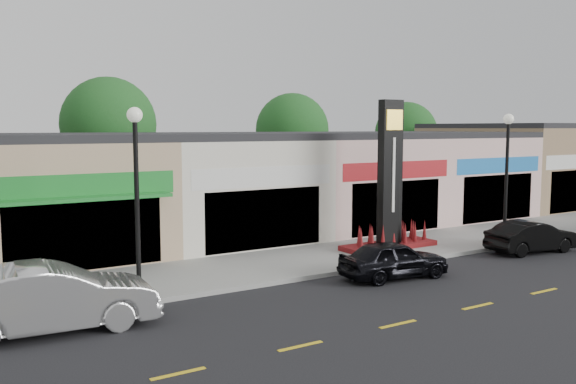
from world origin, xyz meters
The scene contains 17 objects.
ground centered at (0.00, 0.00, 0.00)m, with size 120.00×120.00×0.00m, color black.
sidewalk centered at (0.00, 4.35, 0.07)m, with size 52.00×4.30×0.15m, color gray.
curb centered at (0.00, 2.10, 0.07)m, with size 52.00×0.20×0.15m, color gray.
shop_beige centered at (-8.50, 11.46, 2.40)m, with size 7.00×10.85×4.80m.
shop_cream centered at (-1.50, 11.47, 2.40)m, with size 7.00×10.01×4.80m.
shop_pink_w centered at (5.50, 11.47, 2.40)m, with size 7.00×10.01×4.80m.
shop_pink_e centered at (12.50, 11.47, 2.40)m, with size 7.00×10.01×4.80m.
shop_tan centered at (19.50, 11.48, 2.65)m, with size 7.00×10.01×5.30m.
tree_rear_west centered at (-4.00, 19.50, 5.22)m, with size 5.20×5.20×7.83m.
tree_rear_mid centered at (8.00, 19.50, 4.88)m, with size 4.80×4.80×7.29m.
tree_rear_east centered at (18.00, 19.50, 4.63)m, with size 4.60×4.60×6.94m.
lamp_west_near centered at (-8.00, 2.50, 3.48)m, with size 0.44×0.44×5.47m.
lamp_east_near centered at (8.00, 2.50, 3.48)m, with size 0.44×0.44×5.47m.
pylon_sign centered at (3.00, 4.20, 2.27)m, with size 4.20×1.30×6.00m.
car_white_van centered at (-10.68, 1.11, 0.85)m, with size 5.16×1.80×1.70m, color #BABABA.
car_black_sedan centered at (0.17, 0.73, 0.65)m, with size 3.79×1.53×1.29m, color black.
car_black_conv centered at (7.79, 0.98, 0.65)m, with size 3.93×1.37×1.29m, color black.
Camera 1 is at (-13.46, -14.43, 5.05)m, focal length 38.00 mm.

